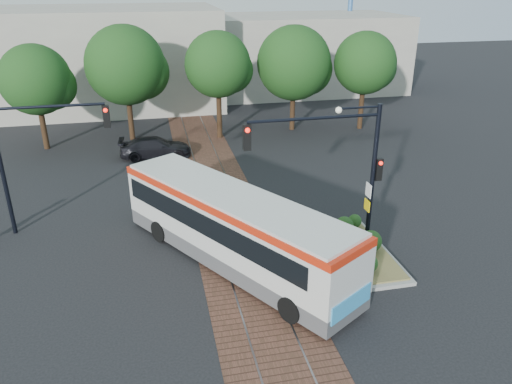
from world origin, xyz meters
The scene contains 9 objects.
ground centered at (0.00, 0.00, 0.00)m, with size 120.00×120.00×0.00m, color black.
trackbed centered at (0.00, 4.00, 0.01)m, with size 3.60×40.00×0.02m.
tree_row centered at (1.21, 16.42, 4.85)m, with size 26.40×5.60×7.67m.
warehouses centered at (-0.53, 28.75, 3.81)m, with size 40.00×13.00×8.00m.
city_bus centered at (-0.43, -0.53, 1.67)m, with size 7.94×10.77×3.00m.
traffic_island centered at (4.82, -0.90, 0.33)m, with size 2.20×5.20×1.13m.
signal_pole_main centered at (3.86, -0.81, 4.16)m, with size 5.49×0.46×6.00m.
signal_pole_left centered at (-8.37, 4.00, 3.86)m, with size 4.99×0.34×6.00m.
parked_car centered at (-3.03, 12.79, 0.64)m, with size 1.78×4.38×1.27m, color black.
Camera 1 is at (-3.21, -17.45, 10.62)m, focal length 35.00 mm.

